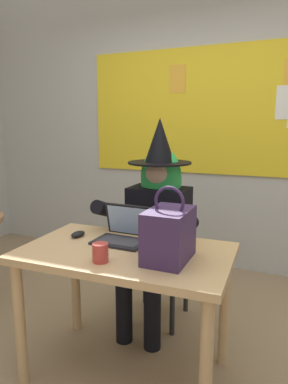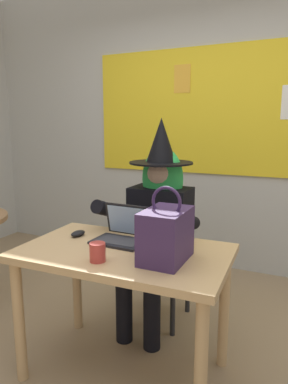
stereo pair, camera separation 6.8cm
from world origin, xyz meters
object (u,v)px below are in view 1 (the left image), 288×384
object	(u,v)px
person_costumed	(156,214)
coffee_mug	(100,253)
chair_at_desk	(162,248)
desk_main	(126,269)
laptop	(123,233)
computer_mouse	(78,234)
handbag	(169,234)

from	to	relation	value
person_costumed	coffee_mug	bearing A→B (deg)	0.54
chair_at_desk	desk_main	bearing A→B (deg)	3.34
desk_main	chair_at_desk	world-z (taller)	chair_at_desk
person_costumed	laptop	bearing A→B (deg)	-3.94
chair_at_desk	computer_mouse	world-z (taller)	chair_at_desk
coffee_mug	desk_main	bearing A→B (deg)	79.61
desk_main	handbag	bearing A→B (deg)	-10.14
person_costumed	coffee_mug	size ratio (longest dim) A/B	15.46
desk_main	coffee_mug	xyz separation A→B (m)	(-0.04, -0.20, 0.16)
chair_at_desk	laptop	bearing A→B (deg)	-3.44
desk_main	computer_mouse	world-z (taller)	computer_mouse
person_costumed	computer_mouse	distance (m)	0.59
person_costumed	chair_at_desk	bearing A→B (deg)	-179.73
chair_at_desk	handbag	xyz separation A→B (m)	(0.31, -0.75, 0.37)
chair_at_desk	handbag	distance (m)	0.89
person_costumed	computer_mouse	xyz separation A→B (m)	(-0.32, -0.49, -0.04)
desk_main	handbag	xyz separation A→B (m)	(0.26, -0.05, 0.25)
chair_at_desk	laptop	world-z (taller)	laptop
chair_at_desk	handbag	world-z (taller)	handbag
chair_at_desk	coffee_mug	bearing A→B (deg)	0.11
laptop	computer_mouse	size ratio (longest dim) A/B	2.92
desk_main	laptop	bearing A→B (deg)	121.44
computer_mouse	desk_main	bearing A→B (deg)	-4.03
computer_mouse	handbag	size ratio (longest dim) A/B	0.28
desk_main	chair_at_desk	xyz separation A→B (m)	(-0.05, 0.70, -0.12)
desk_main	handbag	world-z (taller)	handbag
handbag	computer_mouse	bearing A→B (deg)	168.00
coffee_mug	computer_mouse	bearing A→B (deg)	138.25
person_costumed	handbag	distance (m)	0.70
desk_main	handbag	distance (m)	0.36
desk_main	coffee_mug	bearing A→B (deg)	-100.39
laptop	computer_mouse	world-z (taller)	laptop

